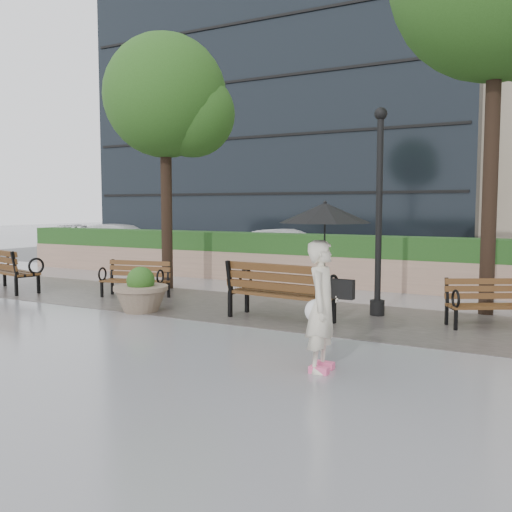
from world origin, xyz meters
The scene contains 15 objects.
ground centered at (0.00, 0.00, 0.00)m, with size 100.00×100.00×0.00m, color gray.
cobble_strip centered at (0.00, 3.00, 0.01)m, with size 28.00×3.20×0.01m, color #383330.
hedge_wall centered at (0.00, 7.00, 0.66)m, with size 24.00×0.80×1.35m.
asphalt_street centered at (0.00, 11.00, 0.00)m, with size 40.00×7.00×0.00m, color black.
bldg_glass centered at (-9.00, 22.00, 12.50)m, with size 20.00×10.00×25.00m, color black.
bench_0 centered at (-7.75, 2.21, 0.31)m, with size 2.07×1.20×1.05m.
bench_1 centered at (-4.34, 2.93, 0.25)m, with size 1.65×0.91×0.84m.
bench_2 centered at (-0.24, 2.20, 0.32)m, with size 2.06×0.97×1.07m.
bench_3 centered at (3.26, 3.44, 0.25)m, with size 1.64×1.32×0.84m.
planter_left centered at (-3.06, 1.64, 0.35)m, with size 1.08×1.08×0.90m.
lamppost centered at (1.18, 3.53, 1.73)m, with size 0.28×0.28×3.94m.
tree_0 centered at (-4.46, 4.55, 4.70)m, with size 3.19×3.05×6.36m.
car_left centered at (-10.96, 9.86, 0.70)m, with size 1.97×4.84×1.41m, color silver.
car_right centered at (-4.18, 10.54, 0.65)m, with size 1.38×3.95×1.30m, color silver.
pedestrian centered at (1.67, -0.39, 1.30)m, with size 1.16×1.16×2.14m.
Camera 1 is at (4.40, -7.07, 2.10)m, focal length 40.00 mm.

